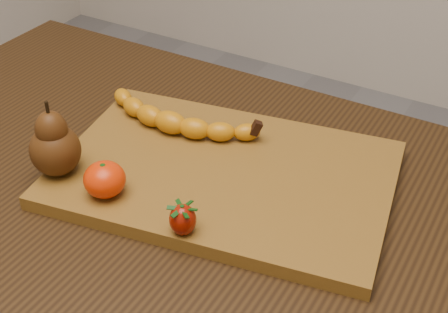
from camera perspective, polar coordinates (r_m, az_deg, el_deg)
The scene contains 6 objects.
table at distance 0.93m, azimuth -6.63°, elevation -7.18°, with size 1.00×0.70×0.76m.
cutting_board at distance 0.85m, azimuth 0.00°, elevation -1.64°, with size 0.45×0.30×0.02m, color brown.
banana at distance 0.92m, azimuth -4.93°, elevation 3.12°, with size 0.22×0.06×0.03m, color #C47A09, non-canonical shape.
pear at distance 0.84m, azimuth -15.36°, elevation 1.63°, with size 0.07×0.07×0.11m, color #43230A, non-canonical shape.
mandarin at distance 0.81m, azimuth -10.86°, elevation -2.07°, with size 0.05×0.05×0.05m, color red.
strawberry at distance 0.74m, azimuth -3.80°, elevation -5.69°, with size 0.03×0.03×0.04m, color #891203, non-canonical shape.
Camera 1 is at (0.43, -0.53, 1.29)m, focal length 50.00 mm.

